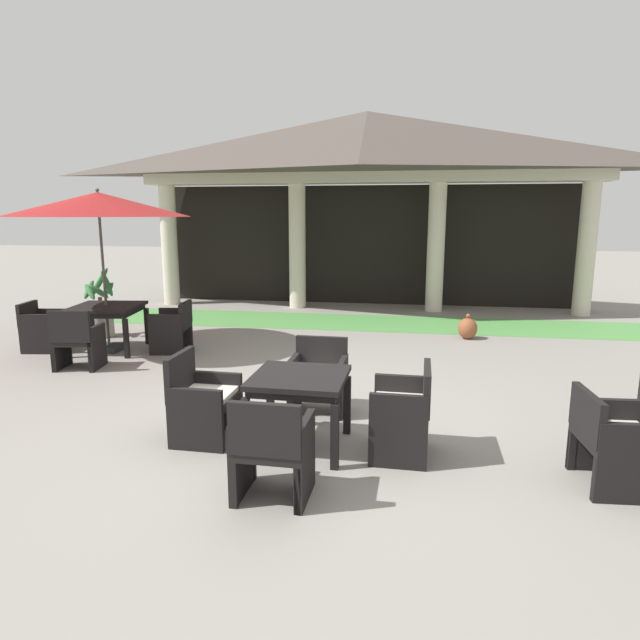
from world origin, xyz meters
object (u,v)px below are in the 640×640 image
patio_umbrella_near_foreground (98,205)px  patio_chair_mid_left_east (404,411)px  potted_palm_left_edge (101,314)px  patio_chair_near_foreground_east (173,327)px  patio_chair_mid_left_north (319,376)px  patio_chair_mid_left_south (272,450)px  patio_chair_mid_right_west (613,441)px  patio_table_mid_left (299,385)px  terracotta_urn (468,328)px  patio_chair_near_foreground_west (43,327)px  patio_chair_mid_left_west (202,400)px  patio_chair_near_foreground_south (77,341)px  patio_table_near_foreground (107,311)px

patio_umbrella_near_foreground → patio_chair_mid_left_east: size_ratio=3.28×
potted_palm_left_edge → patio_chair_near_foreground_east: bearing=-24.6°
patio_chair_mid_left_north → patio_chair_mid_left_south: 1.96m
patio_chair_mid_right_west → patio_table_mid_left: bearing=-101.1°
patio_umbrella_near_foreground → terracotta_urn: (5.92, 1.83, -2.15)m
patio_chair_near_foreground_west → patio_chair_mid_left_west: bearing=44.6°
patio_table_mid_left → terracotta_urn: bearing=67.5°
patio_chair_near_foreground_west → patio_chair_near_foreground_south: 1.52m
patio_umbrella_near_foreground → patio_chair_mid_left_north: 4.85m
patio_chair_mid_left_west → terracotta_urn: size_ratio=1.90×
patio_chair_near_foreground_east → patio_chair_mid_left_north: (2.80, -2.34, 0.01)m
patio_chair_near_foreground_east → potted_palm_left_edge: bearing=57.3°
patio_table_mid_left → patio_chair_mid_left_east: bearing=-1.3°
patio_chair_mid_left_north → patio_chair_mid_left_south: bearing=90.0°
patio_chair_near_foreground_east → patio_chair_mid_right_west: size_ratio=1.01×
patio_chair_mid_left_west → patio_table_near_foreground: bearing=-136.5°
potted_palm_left_edge → patio_chair_mid_left_north: bearing=-34.6°
patio_table_near_foreground → potted_palm_left_edge: potted_palm_left_edge is taller
patio_chair_mid_left_south → potted_palm_left_edge: 6.81m
patio_chair_near_foreground_west → potted_palm_left_edge: 1.17m
patio_chair_mid_left_north → patio_chair_mid_left_west: patio_chair_mid_left_west is taller
patio_chair_near_foreground_south → patio_chair_mid_left_north: 3.88m
patio_umbrella_near_foreground → terracotta_urn: 6.56m
patio_chair_near_foreground_south → patio_table_near_foreground: bearing=90.0°
patio_table_near_foreground → patio_chair_near_foreground_west: patio_chair_near_foreground_west is taller
patio_chair_mid_left_east → patio_table_near_foreground: bearing=57.8°
patio_umbrella_near_foreground → patio_chair_mid_left_west: bearing=-47.7°
patio_chair_near_foreground_south → patio_chair_mid_left_north: bearing=-24.7°
patio_chair_near_foreground_south → patio_chair_mid_left_north: (3.72, -1.12, -0.00)m
potted_palm_left_edge → terracotta_urn: 6.67m
patio_chair_near_foreground_west → patio_chair_mid_left_east: (5.90, -3.04, 0.04)m
patio_chair_near_foreground_east → patio_table_mid_left: 4.33m
patio_chair_near_foreground_south → patio_chair_mid_left_west: bearing=-45.5°
patio_chair_mid_left_south → patio_chair_near_foreground_east: bearing=124.0°
patio_chair_near_foreground_south → patio_chair_mid_right_west: bearing=-28.9°
patio_chair_near_foreground_west → patio_chair_near_foreground_east: size_ratio=0.99×
patio_chair_near_foreground_south → terracotta_urn: size_ratio=1.93×
patio_chair_mid_left_west → potted_palm_left_edge: (-3.55, 4.10, 0.01)m
patio_chair_near_foreground_south → patio_chair_near_foreground_east: bearing=45.1°
potted_palm_left_edge → terracotta_urn: (6.61, 0.87, -0.22)m
patio_table_mid_left → patio_chair_mid_left_north: (0.02, 0.98, -0.21)m
patio_chair_mid_left_west → patio_chair_mid_right_west: patio_chair_mid_left_west is taller
patio_umbrella_near_foreground → patio_chair_mid_left_west: size_ratio=3.22×
patio_chair_mid_left_west → patio_chair_mid_right_west: size_ratio=1.10×
patio_chair_mid_left_south → patio_umbrella_near_foreground: bearing=133.9°
patio_chair_near_foreground_west → patio_chair_mid_right_west: bearing=58.1°
patio_chair_near_foreground_west → patio_table_mid_left: (4.91, -3.02, 0.23)m
patio_table_mid_left → patio_umbrella_near_foreground: bearing=140.6°
patio_umbrella_near_foreground → patio_chair_mid_right_west: 7.66m
patio_umbrella_near_foreground → potted_palm_left_edge: patio_umbrella_near_foreground is taller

